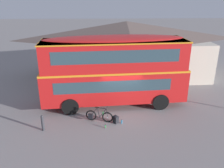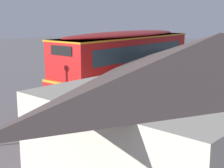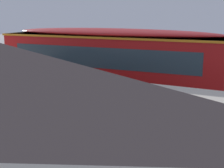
{
  "view_description": "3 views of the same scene",
  "coord_description": "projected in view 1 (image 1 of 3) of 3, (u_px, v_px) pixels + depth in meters",
  "views": [
    {
      "loc": [
        -1.15,
        -14.08,
        7.32
      ],
      "look_at": [
        -0.64,
        -0.29,
        1.92
      ],
      "focal_mm": 37.3,
      "sensor_mm": 36.0,
      "label": 1
    },
    {
      "loc": [
        13.46,
        13.33,
        5.7
      ],
      "look_at": [
        -1.07,
        -0.81,
        1.5
      ],
      "focal_mm": 54.02,
      "sensor_mm": 36.0,
      "label": 2
    },
    {
      "loc": [
        -7.26,
        12.53,
        5.41
      ],
      "look_at": [
        0.32,
        -0.59,
        2.12
      ],
      "focal_mm": 52.73,
      "sensor_mm": 36.0,
      "label": 3
    }
  ],
  "objects": [
    {
      "name": "kerb_bollard",
      "position": [
        43.0,
        123.0,
        13.13
      ],
      "size": [
        0.16,
        0.16,
        0.97
      ],
      "color": "#333338",
      "rests_on": "ground"
    },
    {
      "name": "water_bottle_green_metal",
      "position": [
        105.0,
        126.0,
        13.5
      ],
      "size": [
        0.07,
        0.07,
        0.22
      ],
      "color": "green",
      "rests_on": "ground"
    },
    {
      "name": "backpack_on_ground",
      "position": [
        116.0,
        119.0,
        13.99
      ],
      "size": [
        0.38,
        0.38,
        0.49
      ],
      "color": "black",
      "rests_on": "ground"
    },
    {
      "name": "water_bottle_blue_sports",
      "position": [
        122.0,
        122.0,
        13.97
      ],
      "size": [
        0.08,
        0.08,
        0.26
      ],
      "color": "#338CBF",
      "rests_on": "ground"
    },
    {
      "name": "ground_plane",
      "position": [
        121.0,
        109.0,
        15.81
      ],
      "size": [
        120.0,
        120.0,
        0.0
      ],
      "primitive_type": "plane",
      "color": "gray"
    },
    {
      "name": "touring_bicycle",
      "position": [
        98.0,
        116.0,
        14.12
      ],
      "size": [
        1.68,
        0.61,
        0.97
      ],
      "color": "black",
      "rests_on": "ground"
    },
    {
      "name": "pub_building",
      "position": [
        126.0,
        48.0,
        21.52
      ],
      "size": [
        15.06,
        7.35,
        5.0
      ],
      "color": "beige",
      "rests_on": "ground"
    },
    {
      "name": "double_decker_bus",
      "position": [
        114.0,
        68.0,
        15.55
      ],
      "size": [
        9.79,
        3.26,
        4.79
      ],
      "color": "black",
      "rests_on": "ground"
    }
  ]
}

